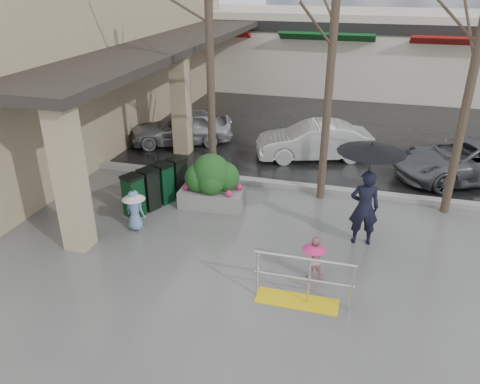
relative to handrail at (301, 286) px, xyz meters
The scene contains 18 objects.
ground 1.85m from the handrail, 138.58° to the left, with size 120.00×120.00×0.00m, color #51514F.
street_asphalt 23.24m from the handrail, 93.36° to the left, with size 120.00×36.00×0.01m, color black.
curb 5.38m from the handrail, 104.66° to the left, with size 120.00×0.30×0.15m, color gray.
near_building 14.32m from the handrail, 138.39° to the left, with size 6.00×18.00×8.00m, color tan.
canopy_slab 11.54m from the handrail, 123.81° to the left, with size 2.80×18.00×0.25m, color #2D2823.
pillar_front 5.48m from the handrail, behind, with size 0.55×0.55×3.50m, color tan.
pillar_back 9.02m from the handrail, 126.15° to the left, with size 0.55×0.55×3.50m, color tan.
storefront_row 19.25m from the handrail, 88.07° to the left, with size 34.00×6.74×4.00m.
handrail is the anchor object (origin of this frame).
tree_west 7.52m from the handrail, 124.99° to the left, with size 3.20×3.20×6.80m.
woman 3.02m from the handrail, 68.27° to the left, with size 1.49×1.49×2.50m.
child_pink 0.91m from the handrail, 82.15° to the left, with size 0.52×0.49×0.96m.
child_blue 4.71m from the handrail, 158.12° to the left, with size 0.57×0.57×1.06m.
planter 4.59m from the handrail, 130.17° to the left, with size 1.75×1.01×1.49m.
news_boxes 5.42m from the handrail, 144.62° to the left, with size 1.22×2.03×1.13m.
car_a 9.84m from the handrail, 125.15° to the left, with size 1.49×3.70×1.26m, color #A3A3A7.
car_b 7.85m from the handrail, 95.60° to the left, with size 1.33×3.82×1.26m, color silver.
car_c 8.32m from the handrail, 61.23° to the left, with size 2.09×4.53×1.26m, color #56595D.
Camera 1 is at (2.17, -8.54, 5.81)m, focal length 35.00 mm.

